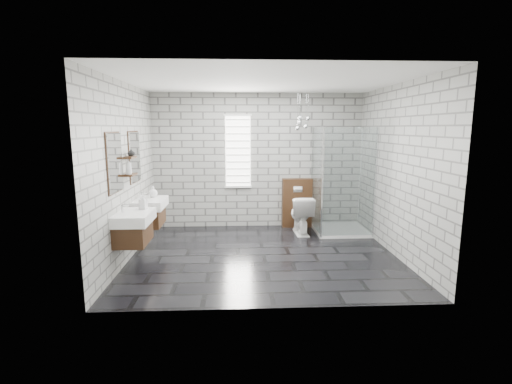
{
  "coord_description": "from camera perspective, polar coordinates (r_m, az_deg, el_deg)",
  "views": [
    {
      "loc": [
        -0.39,
        -5.7,
        2.02
      ],
      "look_at": [
        -0.1,
        0.35,
        0.97
      ],
      "focal_mm": 26.0,
      "sensor_mm": 36.0,
      "label": 1
    }
  ],
  "objects": [
    {
      "name": "vanity_left",
      "position": [
        5.51,
        -18.65,
        -3.94
      ],
      "size": [
        0.47,
        0.7,
        1.57
      ],
      "color": "#3C2412",
      "rests_on": "wall_left"
    },
    {
      "name": "cistern_panel",
      "position": [
        7.65,
        6.3,
        -1.66
      ],
      "size": [
        0.6,
        0.2,
        1.0
      ],
      "primitive_type": "cube",
      "color": "#3C2412",
      "rests_on": "floor"
    },
    {
      "name": "flush_plate",
      "position": [
        7.49,
        6.47,
        0.43
      ],
      "size": [
        0.18,
        0.01,
        0.12
      ],
      "primitive_type": "cube",
      "color": "silver",
      "rests_on": "cistern_panel"
    },
    {
      "name": "floor",
      "position": [
        6.07,
        1.16,
        -9.7
      ],
      "size": [
        4.2,
        3.6,
        0.02
      ],
      "primitive_type": "cube",
      "color": "black",
      "rests_on": "ground"
    },
    {
      "name": "soap_bottle_a",
      "position": [
        5.63,
        -16.98,
        -1.47
      ],
      "size": [
        0.12,
        0.12,
        0.21
      ],
      "primitive_type": "imported",
      "rotation": [
        0.0,
        0.0,
        -0.26
      ],
      "color": "#B2B2B2",
      "rests_on": "vanity_left"
    },
    {
      "name": "toilet",
      "position": [
        7.2,
        6.9,
        -3.47
      ],
      "size": [
        0.44,
        0.74,
        0.74
      ],
      "primitive_type": "imported",
      "rotation": [
        0.0,
        0.0,
        3.17
      ],
      "color": "white",
      "rests_on": "floor"
    },
    {
      "name": "shelf_lower",
      "position": [
        5.93,
        -18.76,
        2.54
      ],
      "size": [
        0.14,
        0.3,
        0.03
      ],
      "primitive_type": "cube",
      "color": "#3C2412",
      "rests_on": "wall_left"
    },
    {
      "name": "wall_back",
      "position": [
        7.55,
        0.26,
        4.77
      ],
      "size": [
        4.2,
        0.02,
        2.7
      ],
      "primitive_type": "cube",
      "color": "#A3A39E",
      "rests_on": "floor"
    },
    {
      "name": "shower_enclosure",
      "position": [
        7.3,
        12.38,
        -2.37
      ],
      "size": [
        1.0,
        1.0,
        2.03
      ],
      "color": "white",
      "rests_on": "floor"
    },
    {
      "name": "wall_left",
      "position": [
        5.99,
        -19.38,
        2.87
      ],
      "size": [
        0.02,
        3.6,
        2.7
      ],
      "primitive_type": "cube",
      "color": "#A3A39E",
      "rests_on": "floor"
    },
    {
      "name": "vase",
      "position": [
        5.96,
        -18.65,
        5.79
      ],
      "size": [
        0.14,
        0.14,
        0.11
      ],
      "primitive_type": "imported",
      "rotation": [
        0.0,
        0.0,
        0.37
      ],
      "color": "#B2B2B2",
      "rests_on": "shelf_upper"
    },
    {
      "name": "window",
      "position": [
        7.5,
        -2.79,
        6.25
      ],
      "size": [
        0.56,
        0.05,
        1.48
      ],
      "color": "white",
      "rests_on": "wall_back"
    },
    {
      "name": "soap_bottle_b",
      "position": [
        6.56,
        -15.57,
        0.07
      ],
      "size": [
        0.17,
        0.17,
        0.19
      ],
      "primitive_type": "imported",
      "rotation": [
        0.0,
        0.0,
        -0.15
      ],
      "color": "#B2B2B2",
      "rests_on": "vanity_right"
    },
    {
      "name": "wall_front",
      "position": [
        3.97,
        3.0,
        0.11
      ],
      "size": [
        4.2,
        0.02,
        2.7
      ],
      "primitive_type": "cube",
      "color": "#A3A39E",
      "rests_on": "floor"
    },
    {
      "name": "pendant_cluster",
      "position": [
        7.17,
        7.1,
        10.62
      ],
      "size": [
        0.31,
        0.24,
        0.73
      ],
      "color": "silver",
      "rests_on": "ceiling"
    },
    {
      "name": "vanity_right",
      "position": [
        6.44,
        -16.28,
        -1.86
      ],
      "size": [
        0.47,
        0.7,
        1.57
      ],
      "color": "#3C2412",
      "rests_on": "wall_left"
    },
    {
      "name": "soap_bottle_c",
      "position": [
        5.81,
        -19.02,
        3.72
      ],
      "size": [
        0.1,
        0.1,
        0.24
      ],
      "primitive_type": "imported",
      "rotation": [
        0.0,
        0.0,
        0.07
      ],
      "color": "#B2B2B2",
      "rests_on": "shelf_lower"
    },
    {
      "name": "wall_right",
      "position": [
        6.26,
        20.87,
        3.07
      ],
      "size": [
        0.02,
        3.6,
        2.7
      ],
      "primitive_type": "cube",
      "color": "#A3A39E",
      "rests_on": "floor"
    },
    {
      "name": "shelf_upper",
      "position": [
        5.9,
        -18.9,
        5.05
      ],
      "size": [
        0.14,
        0.3,
        0.03
      ],
      "primitive_type": "cube",
      "color": "#3C2412",
      "rests_on": "wall_left"
    },
    {
      "name": "ceiling",
      "position": [
        5.76,
        1.26,
        16.73
      ],
      "size": [
        4.2,
        3.6,
        0.02
      ],
      "primitive_type": "cube",
      "color": "white",
      "rests_on": "wall_back"
    }
  ]
}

